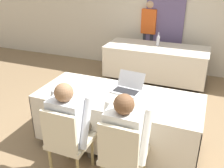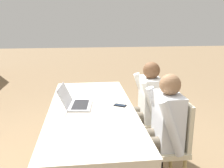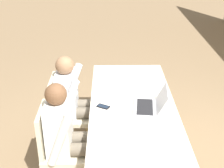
% 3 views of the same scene
% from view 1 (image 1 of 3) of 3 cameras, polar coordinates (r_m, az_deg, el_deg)
% --- Properties ---
extents(ground_plane, '(24.00, 24.00, 0.00)m').
position_cam_1_polar(ground_plane, '(3.56, 1.33, -13.52)').
color(ground_plane, '#846B4C').
extents(wall_back, '(12.00, 0.06, 2.70)m').
position_cam_1_polar(wall_back, '(5.86, 12.67, 15.80)').
color(wall_back, beige).
rests_on(wall_back, ground_plane).
extents(curtain_panel, '(0.84, 0.04, 2.65)m').
position_cam_1_polar(curtain_panel, '(5.81, 12.08, 15.53)').
color(curtain_panel, slate).
rests_on(curtain_panel, ground_plane).
extents(conference_table_near, '(2.08, 0.88, 0.76)m').
position_cam_1_polar(conference_table_near, '(3.23, 1.43, -5.36)').
color(conference_table_near, beige).
rests_on(conference_table_near, ground_plane).
extents(conference_table_far, '(2.08, 0.88, 0.76)m').
position_cam_1_polar(conference_table_far, '(5.30, 10.03, 6.57)').
color(conference_table_far, beige).
rests_on(conference_table_far, ground_plane).
extents(laptop, '(0.39, 0.37, 0.22)m').
position_cam_1_polar(laptop, '(3.24, 3.55, -0.90)').
color(laptop, '#B7B7BC').
rests_on(laptop, conference_table_near).
extents(cell_phone, '(0.12, 0.15, 0.01)m').
position_cam_1_polar(cell_phone, '(2.89, -0.25, -5.18)').
color(cell_phone, black).
rests_on(cell_phone, conference_table_near).
extents(paper_beside_laptop, '(0.28, 0.34, 0.00)m').
position_cam_1_polar(paper_beside_laptop, '(3.13, 6.47, -2.88)').
color(paper_beside_laptop, white).
rests_on(paper_beside_laptop, conference_table_near).
extents(paper_centre_table, '(0.21, 0.30, 0.00)m').
position_cam_1_polar(paper_centre_table, '(3.26, -8.17, -1.87)').
color(paper_centre_table, white).
rests_on(paper_centre_table, conference_table_near).
extents(paper_left_edge, '(0.32, 0.36, 0.00)m').
position_cam_1_polar(paper_left_edge, '(2.88, 14.36, -6.20)').
color(paper_left_edge, white).
rests_on(paper_left_edge, conference_table_near).
extents(water_bottle, '(0.07, 0.07, 0.27)m').
position_cam_1_polar(water_bottle, '(5.30, 10.49, 9.88)').
color(water_bottle, '#B7B7C1').
rests_on(water_bottle, conference_table_far).
extents(chair_near_left, '(0.44, 0.44, 0.91)m').
position_cam_1_polar(chair_near_left, '(2.84, -10.31, -12.41)').
color(chair_near_left, tan).
rests_on(chair_near_left, ground_plane).
extents(chair_near_right, '(0.44, 0.44, 0.91)m').
position_cam_1_polar(chair_near_right, '(2.61, 2.30, -15.80)').
color(chair_near_right, tan).
rests_on(chair_near_right, ground_plane).
extents(person_checkered_shirt, '(0.50, 0.52, 1.17)m').
position_cam_1_polar(person_checkered_shirt, '(2.82, -9.45, -8.67)').
color(person_checkered_shirt, '#665B4C').
rests_on(person_checkered_shirt, ground_plane).
extents(person_white_shirt, '(0.50, 0.52, 1.17)m').
position_cam_1_polar(person_white_shirt, '(2.59, 3.16, -11.72)').
color(person_white_shirt, '#665B4C').
rests_on(person_white_shirt, ground_plane).
extents(person_red_shirt, '(0.35, 0.22, 1.59)m').
position_cam_1_polar(person_red_shirt, '(5.99, 8.46, 12.03)').
color(person_red_shirt, '#33333D').
rests_on(person_red_shirt, ground_plane).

